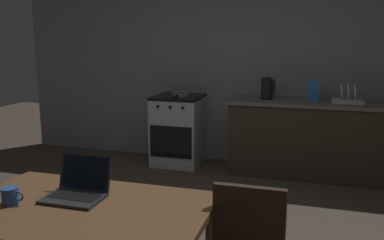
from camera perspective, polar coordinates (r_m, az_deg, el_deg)
The scene contains 10 objects.
back_wall at distance 5.40m, azimuth 8.21°, elevation 8.57°, with size 6.40×0.10×2.76m, color gray.
kitchen_counter at distance 5.13m, azimuth 17.19°, elevation -2.51°, with size 2.16×0.64×0.90m.
stove_oven at distance 5.39m, azimuth -1.89°, elevation -1.36°, with size 0.60×0.62×0.90m.
dining_table at distance 2.34m, azimuth -14.68°, elevation -13.14°, with size 1.33×0.84×0.76m.
laptop at distance 2.43m, azimuth -15.50°, elevation -9.20°, with size 0.32×0.28×0.22m.
electric_kettle at distance 5.05m, azimuth 10.27°, elevation 4.25°, with size 0.17×0.15×0.26m.
frying_pan at distance 5.27m, azimuth -1.66°, elevation 3.60°, with size 0.23×0.40×0.05m.
coffee_mug at distance 2.46m, azimuth -23.68°, elevation -9.54°, with size 0.13×0.09×0.09m.
cereal_box at distance 5.04m, azimuth 16.38°, elevation 3.97°, with size 0.13×0.05×0.25m.
dish_rack at distance 5.05m, azimuth 20.61°, elevation 2.78°, with size 0.34×0.26×0.21m.
Camera 1 is at (1.09, -2.73, 1.64)m, focal length 38.80 mm.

